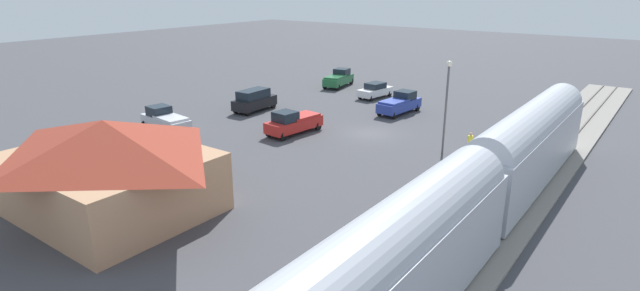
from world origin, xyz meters
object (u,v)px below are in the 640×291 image
object	(u,v)px
pickup_green	(339,78)
pickup_blue	(400,103)
pickup_silver	(165,120)
passenger_train	(385,273)
pedestrian_on_platform	(470,142)
station_building	(108,165)
suv_black	(254,100)
sedan_white	(375,90)
pickup_red	(293,122)
light_pole_near_platform	(447,95)

from	to	relation	value
pickup_green	pickup_blue	distance (m)	14.67
pickup_silver	passenger_train	bearing A→B (deg)	156.71
pedestrian_on_platform	pickup_silver	bearing A→B (deg)	20.24
pickup_blue	station_building	bearing A→B (deg)	84.81
pedestrian_on_platform	pickup_silver	size ratio (longest dim) A/B	0.30
suv_black	sedan_white	bearing A→B (deg)	-118.53
suv_black	pedestrian_on_platform	bearing A→B (deg)	177.27
passenger_train	pedestrian_on_platform	distance (m)	21.97
pickup_green	pickup_blue	bearing A→B (deg)	148.96
sedan_white	pickup_green	size ratio (longest dim) A/B	0.83
station_building	sedan_white	bearing A→B (deg)	-85.29
pickup_red	suv_black	size ratio (longest dim) A/B	1.12
pickup_red	light_pole_near_platform	bearing A→B (deg)	-167.43
pickup_red	pickup_blue	distance (m)	12.58
pickup_green	pickup_red	size ratio (longest dim) A/B	1.02
sedan_white	light_pole_near_platform	distance (m)	20.00
suv_black	pickup_blue	xyz separation A→B (m)	(-12.44, -7.96, -0.12)
passenger_train	pickup_blue	bearing A→B (deg)	-63.37
pickup_green	suv_black	world-z (taller)	suv_black
station_building	pickup_silver	world-z (taller)	station_building
station_building	light_pole_near_platform	world-z (taller)	light_pole_near_platform
pickup_silver	light_pole_near_platform	distance (m)	24.14
sedan_white	light_pole_near_platform	world-z (taller)	light_pole_near_platform
passenger_train	pickup_green	size ratio (longest dim) A/B	9.87
sedan_white	suv_black	bearing A→B (deg)	61.47
station_building	pickup_red	distance (m)	18.21
suv_black	light_pole_near_platform	size ratio (longest dim) A/B	0.70
pickup_silver	pickup_green	bearing A→B (deg)	-92.49
pickup_green	sedan_white	bearing A→B (deg)	157.46
sedan_white	pickup_silver	bearing A→B (deg)	70.32
passenger_train	pickup_green	distance (m)	47.17
passenger_train	sedan_white	world-z (taller)	passenger_train
suv_black	passenger_train	bearing A→B (deg)	140.93
light_pole_near_platform	station_building	bearing A→B (deg)	61.78
pedestrian_on_platform	pickup_green	bearing A→B (deg)	-35.70
passenger_train	suv_black	distance (m)	35.74
pickup_silver	light_pole_near_platform	size ratio (longest dim) A/B	0.79
station_building	pickup_blue	xyz separation A→B (m)	(-2.72, -29.96, -1.78)
sedan_white	pickup_green	world-z (taller)	pickup_green
station_building	pickup_silver	xyz separation A→B (m)	(10.96, -11.96, -1.78)
pickup_green	passenger_train	bearing A→B (deg)	126.21
pickup_silver	suv_black	xyz separation A→B (m)	(-1.24, -10.04, 0.12)
pedestrian_on_platform	sedan_white	xyz separation A→B (m)	(16.14, -13.72, -0.40)
station_building	pickup_red	xyz separation A→B (m)	(1.37, -18.07, -1.78)
pickup_green	pickup_silver	bearing A→B (deg)	87.51
suv_black	light_pole_near_platform	xyz separation A→B (m)	(-20.92, 1.12, 3.39)
station_building	suv_black	size ratio (longest dim) A/B	2.33
pedestrian_on_platform	pickup_green	world-z (taller)	pickup_green
pickup_red	light_pole_near_platform	xyz separation A→B (m)	(-12.57, -2.80, 3.51)
pickup_green	pickup_red	xyz separation A→B (m)	(-8.47, 19.46, 0.00)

